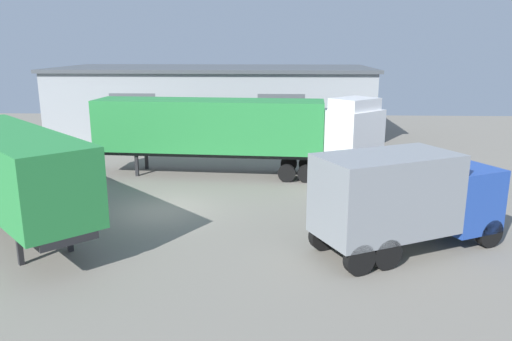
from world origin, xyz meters
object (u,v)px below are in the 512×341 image
object	(u,v)px
container_trailer_black	(210,127)
box_truck_blue	(406,196)
oil_drum	(55,182)
container_trailer_green	(13,170)
tractor_unit_white	(357,144)

from	to	relation	value
container_trailer_black	box_truck_blue	size ratio (longest dim) A/B	1.77
container_trailer_black	oil_drum	world-z (taller)	container_trailer_black
oil_drum	container_trailer_green	bearing A→B (deg)	-78.40
container_trailer_black	box_truck_blue	world-z (taller)	container_trailer_black
box_truck_blue	oil_drum	size ratio (longest dim) A/B	7.82
container_trailer_green	container_trailer_black	world-z (taller)	container_trailer_black
container_trailer_green	container_trailer_black	size ratio (longest dim) A/B	0.70
box_truck_blue	oil_drum	distance (m)	16.25
oil_drum	box_truck_blue	bearing A→B (deg)	-23.10
tractor_unit_white	container_trailer_green	distance (m)	15.44
container_trailer_green	box_truck_blue	distance (m)	13.75
container_trailer_green	box_truck_blue	bearing A→B (deg)	42.81
tractor_unit_white	oil_drum	size ratio (longest dim) A/B	7.14
tractor_unit_white	container_trailer_black	size ratio (longest dim) A/B	0.52
tractor_unit_white	box_truck_blue	size ratio (longest dim) A/B	0.91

